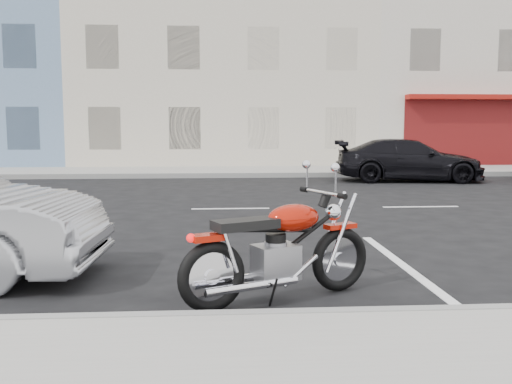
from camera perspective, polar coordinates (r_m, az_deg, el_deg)
ground at (r=11.94m, az=7.08°, el=-1.58°), size 120.00×120.00×0.00m
sidewalk_far at (r=20.55m, az=-11.51°, el=1.99°), size 80.00×3.40×0.15m
curb_far at (r=18.87m, az=-12.20°, el=1.58°), size 80.00×0.12×0.16m
bldg_cream at (r=28.20m, az=-3.40°, el=14.90°), size 12.00×12.00×11.50m
bldg_corner at (r=31.22m, az=22.07°, el=14.56°), size 14.00×12.00×12.50m
motorcycle at (r=5.95m, az=8.60°, el=-5.24°), size 1.96×1.04×1.05m
car_far at (r=18.14m, az=15.03°, el=3.10°), size 4.65×2.35×1.29m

